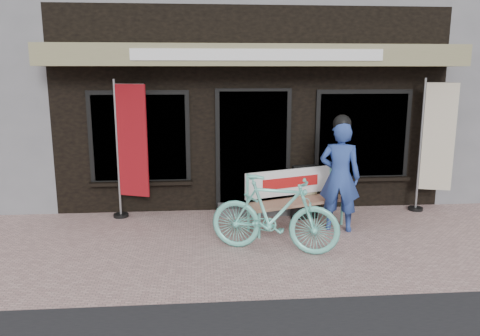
{
  "coord_description": "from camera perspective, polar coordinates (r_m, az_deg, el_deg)",
  "views": [
    {
      "loc": [
        -0.93,
        -6.25,
        2.51
      ],
      "look_at": [
        -0.35,
        0.7,
        1.05
      ],
      "focal_mm": 35.0,
      "sensor_mm": 36.0,
      "label": 1
    }
  ],
  "objects": [
    {
      "name": "nobori_cream",
      "position": [
        8.96,
        22.67,
        2.69
      ],
      "size": [
        0.71,
        0.34,
        2.38
      ],
      "rotation": [
        0.0,
        0.0,
        -0.3
      ],
      "color": "gray",
      "rests_on": "ground"
    },
    {
      "name": "storefront",
      "position": [
        11.26,
        -0.08,
        14.28
      ],
      "size": [
        7.0,
        6.77,
        6.0
      ],
      "color": "black",
      "rests_on": "ground"
    },
    {
      "name": "ground",
      "position": [
        6.8,
        3.45,
        -9.87
      ],
      "size": [
        70.0,
        70.0,
        0.0
      ],
      "primitive_type": "plane",
      "color": "tan",
      "rests_on": "ground"
    },
    {
      "name": "person",
      "position": [
        7.5,
        12.07,
        -0.77
      ],
      "size": [
        0.74,
        0.61,
        1.85
      ],
      "rotation": [
        0.0,
        0.0,
        -0.35
      ],
      "color": "#294390",
      "rests_on": "ground"
    },
    {
      "name": "bicycle",
      "position": [
        6.56,
        4.24,
        -5.61
      ],
      "size": [
        1.89,
        1.09,
        1.09
      ],
      "primitive_type": "imported",
      "rotation": [
        0.0,
        0.0,
        1.23
      ],
      "color": "#6CD4C1",
      "rests_on": "ground"
    },
    {
      "name": "bench",
      "position": [
        7.64,
        6.55,
        -3.14
      ],
      "size": [
        1.76,
        0.98,
        0.93
      ],
      "rotation": [
        0.0,
        0.0,
        0.34
      ],
      "color": "#6CD4C1",
      "rests_on": "ground"
    },
    {
      "name": "menu_stand",
      "position": [
        8.04,
        7.93,
        -2.88
      ],
      "size": [
        0.48,
        0.19,
        0.94
      ],
      "rotation": [
        0.0,
        0.0,
        0.2
      ],
      "color": "black",
      "rests_on": "ground"
    },
    {
      "name": "nobori_red",
      "position": [
        8.08,
        -13.26,
        2.34
      ],
      "size": [
        0.7,
        0.38,
        2.37
      ],
      "rotation": [
        0.0,
        0.0,
        -0.36
      ],
      "color": "gray",
      "rests_on": "ground"
    }
  ]
}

